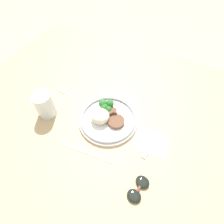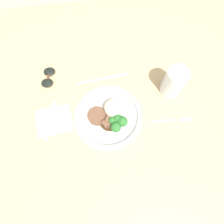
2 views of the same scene
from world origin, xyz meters
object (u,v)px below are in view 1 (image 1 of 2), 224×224
at_px(fork, 152,146).
at_px(knife, 86,152).
at_px(juice_glass, 45,106).
at_px(spoon, 65,93).
at_px(sunglasses, 138,189).
at_px(plate, 107,117).

xyz_separation_m(fork, knife, (0.23, 0.15, -0.00)).
height_order(juice_glass, spoon, juice_glass).
bearing_deg(juice_glass, knife, 161.24).
bearing_deg(sunglasses, spoon, -17.69).
relative_size(knife, sunglasses, 2.10).
bearing_deg(fork, juice_glass, -70.75).
bearing_deg(knife, fork, -151.98).
relative_size(juice_glass, fork, 0.71).
bearing_deg(juice_glass, plate, -160.92).
distance_m(plate, sunglasses, 0.32).
bearing_deg(juice_glass, spoon, -86.98).
xyz_separation_m(juice_glass, fork, (-0.49, -0.06, -0.05)).
distance_m(fork, sunglasses, 0.18).
bearing_deg(sunglasses, juice_glass, -4.28).
xyz_separation_m(juice_glass, sunglasses, (-0.50, 0.12, -0.05)).
distance_m(plate, fork, 0.23).
height_order(fork, sunglasses, sunglasses).
height_order(plate, knife, plate).
bearing_deg(plate, knife, 89.23).
distance_m(fork, knife, 0.27).
bearing_deg(knife, juice_glass, -23.96).
relative_size(plate, knife, 1.16).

